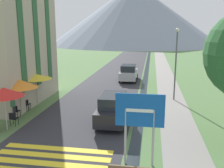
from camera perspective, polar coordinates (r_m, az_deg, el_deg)
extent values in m
plane|color=#517542|center=(26.71, 4.88, -0.08)|extent=(160.00, 160.00, 0.00)
cube|color=#2D2D33|center=(36.73, 2.17, 3.37)|extent=(6.40, 60.00, 0.01)
cube|color=gray|center=(36.51, 11.73, 3.06)|extent=(2.20, 60.00, 0.01)
cube|color=black|center=(36.48, 7.95, 3.19)|extent=(0.60, 60.00, 0.00)
cube|color=yellow|center=(11.76, -14.67, -17.16)|extent=(5.44, 0.44, 0.01)
cube|color=yellow|center=(12.32, -13.32, -15.65)|extent=(5.44, 0.44, 0.01)
cube|color=yellow|center=(12.90, -12.12, -14.25)|extent=(5.44, 0.44, 0.01)
cone|color=gray|center=(99.99, 5.03, 15.59)|extent=(64.99, 64.99, 22.96)
cube|color=tan|center=(21.26, -23.47, 12.11)|extent=(5.13, 8.05, 12.01)
cube|color=#285633|center=(18.04, -20.15, 12.50)|extent=(0.06, 0.70, 9.01)
cube|color=#285633|center=(20.00, -17.02, 12.62)|extent=(0.06, 0.70, 9.01)
cube|color=#285633|center=(22.02, -14.46, 12.69)|extent=(0.06, 0.70, 9.01)
cylinder|color=#9E9EA3|center=(10.88, 3.08, -11.90)|extent=(0.10, 0.10, 2.51)
cylinder|color=#9E9EA3|center=(10.83, 9.40, -12.16)|extent=(0.10, 0.10, 2.51)
cube|color=#1451AD|center=(10.38, 6.38, -6.01)|extent=(2.03, 0.05, 1.41)
cube|color=white|center=(10.36, 6.37, -6.07)|extent=(1.12, 0.02, 0.14)
cube|color=black|center=(15.81, 0.37, -6.11)|extent=(1.71, 4.38, 0.84)
cube|color=#23282D|center=(15.37, 0.25, -3.68)|extent=(1.45, 2.41, 0.68)
cylinder|color=black|center=(17.34, -1.62, -5.89)|extent=(0.18, 0.60, 0.60)
cylinder|color=black|center=(17.12, 3.77, -6.15)|extent=(0.18, 0.60, 0.60)
cylinder|color=black|center=(14.84, -3.59, -9.12)|extent=(0.18, 0.60, 0.60)
cylinder|color=black|center=(14.59, 2.75, -9.49)|extent=(0.18, 0.60, 0.60)
cube|color=#B2B2B7|center=(28.56, 3.83, 2.22)|extent=(1.84, 4.19, 0.84)
cube|color=#23282D|center=(28.23, 3.81, 3.67)|extent=(1.57, 2.31, 0.68)
cylinder|color=black|center=(30.00, 2.37, 1.91)|extent=(0.18, 0.60, 0.60)
cylinder|color=black|center=(29.85, 5.74, 1.81)|extent=(0.18, 0.60, 0.60)
cylinder|color=black|center=(27.47, 1.73, 0.94)|extent=(0.18, 0.60, 0.60)
cylinder|color=black|center=(27.30, 5.40, 0.82)|extent=(0.18, 0.60, 0.60)
cube|color=black|center=(19.09, -18.84, -4.38)|extent=(0.40, 0.40, 0.04)
cube|color=black|center=(18.88, -19.14, -3.95)|extent=(0.40, 0.04, 0.40)
cylinder|color=black|center=(19.37, -19.01, -4.84)|extent=(0.03, 0.03, 0.45)
cylinder|color=black|center=(19.22, -18.11, -4.91)|extent=(0.03, 0.03, 0.45)
cylinder|color=black|center=(19.09, -19.48, -5.13)|extent=(0.03, 0.03, 0.45)
cylinder|color=black|center=(18.93, -18.58, -5.21)|extent=(0.03, 0.03, 0.45)
cube|color=black|center=(16.40, -21.50, -7.31)|extent=(0.40, 0.40, 0.04)
cube|color=black|center=(16.19, -21.88, -6.84)|extent=(0.40, 0.04, 0.40)
cylinder|color=black|center=(16.69, -21.65, -7.80)|extent=(0.03, 0.03, 0.45)
cylinder|color=black|center=(16.52, -20.63, -7.91)|extent=(0.03, 0.03, 0.45)
cylinder|color=black|center=(16.42, -22.25, -8.18)|extent=(0.03, 0.03, 0.45)
cylinder|color=black|center=(16.25, -21.22, -8.30)|extent=(0.03, 0.03, 0.45)
cube|color=black|center=(17.80, -21.03, -5.74)|extent=(0.40, 0.40, 0.04)
cube|color=black|center=(17.59, -21.37, -5.30)|extent=(0.40, 0.04, 0.40)
cylinder|color=black|center=(18.09, -21.18, -6.22)|extent=(0.03, 0.03, 0.45)
cylinder|color=black|center=(17.92, -20.23, -6.31)|extent=(0.03, 0.03, 0.45)
cylinder|color=black|center=(17.81, -21.73, -6.55)|extent=(0.03, 0.03, 0.45)
cylinder|color=black|center=(17.64, -20.77, -6.65)|extent=(0.03, 0.03, 0.45)
cube|color=black|center=(18.98, -19.17, -4.49)|extent=(0.40, 0.40, 0.04)
cube|color=black|center=(18.77, -19.47, -4.06)|extent=(0.40, 0.04, 0.40)
cylinder|color=black|center=(19.26, -19.34, -4.96)|extent=(0.03, 0.03, 0.45)
cylinder|color=black|center=(19.11, -18.44, -5.03)|extent=(0.03, 0.03, 0.45)
cylinder|color=black|center=(18.98, -19.82, -5.25)|extent=(0.03, 0.03, 0.45)
cylinder|color=black|center=(18.82, -18.91, -5.33)|extent=(0.03, 0.03, 0.45)
cylinder|color=#B7B2A8|center=(15.65, -23.18, -5.54)|extent=(0.06, 0.06, 2.37)
cone|color=red|center=(15.38, -23.52, -1.69)|extent=(2.25, 2.25, 0.51)
cylinder|color=#B7B2A8|center=(17.95, -20.13, -3.19)|extent=(0.06, 0.06, 2.30)
cone|color=orange|center=(17.71, -20.38, 0.07)|extent=(2.42, 2.42, 0.55)
cylinder|color=#B7B2A8|center=(20.00, -16.75, -1.35)|extent=(0.06, 0.06, 2.34)
cone|color=yellow|center=(19.79, -16.94, 1.65)|extent=(2.36, 2.36, 0.37)
cylinder|color=#282833|center=(17.41, -21.85, -6.19)|extent=(0.14, 0.14, 0.91)
cylinder|color=#282833|center=(17.32, -21.34, -6.24)|extent=(0.14, 0.14, 0.91)
cylinder|color=#386B47|center=(17.15, -21.80, -3.78)|extent=(0.32, 0.32, 0.62)
sphere|color=#9E755B|center=(17.05, -21.91, -2.45)|extent=(0.22, 0.22, 0.22)
cylinder|color=#515156|center=(20.90, 14.33, 3.88)|extent=(0.12, 0.12, 5.58)
sphere|color=silver|center=(20.69, 14.76, 11.87)|extent=(0.28, 0.28, 0.28)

